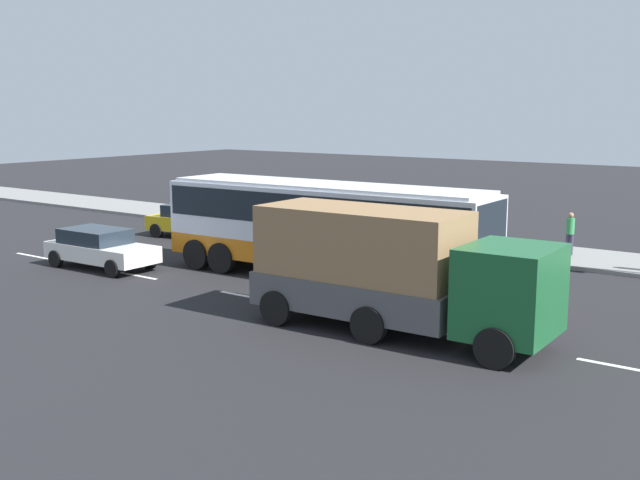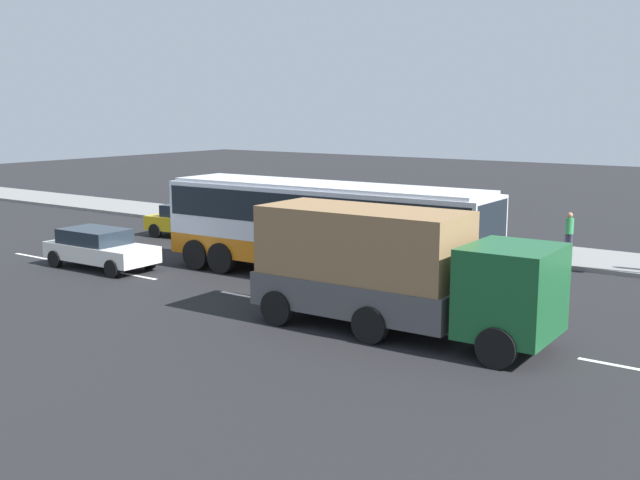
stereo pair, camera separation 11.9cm
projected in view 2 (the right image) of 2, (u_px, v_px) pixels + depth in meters
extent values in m
plane|color=black|center=(332.00, 285.00, 25.56)|extent=(120.00, 120.00, 0.00)
cube|color=gray|center=(452.00, 244.00, 32.76)|extent=(80.00, 4.00, 0.15)
cube|color=white|center=(34.00, 257.00, 30.35)|extent=(2.40, 0.16, 0.01)
cube|color=white|center=(133.00, 275.00, 27.02)|extent=(2.40, 0.16, 0.01)
cube|color=white|center=(250.00, 297.00, 23.90)|extent=(2.40, 0.16, 0.01)
cube|color=white|center=(481.00, 340.00, 19.46)|extent=(2.40, 0.16, 0.01)
cube|color=white|center=(631.00, 368.00, 17.37)|extent=(2.40, 0.16, 0.01)
cube|color=orange|center=(324.00, 253.00, 26.23)|extent=(12.02, 2.95, 0.74)
cube|color=silver|center=(324.00, 215.00, 26.01)|extent=(12.02, 2.95, 1.89)
cube|color=black|center=(324.00, 207.00, 25.96)|extent=(11.78, 2.97, 1.04)
cube|color=black|center=(491.00, 227.00, 22.75)|extent=(0.20, 2.36, 1.51)
cube|color=silver|center=(324.00, 185.00, 25.83)|extent=(11.54, 2.78, 0.12)
cylinder|color=black|center=(457.00, 272.00, 24.91)|extent=(1.11, 0.34, 1.10)
cylinder|color=black|center=(423.00, 287.00, 22.89)|extent=(1.11, 0.34, 1.10)
cylinder|color=black|center=(264.00, 248.00, 29.26)|extent=(1.11, 0.34, 1.10)
cylinder|color=black|center=(221.00, 258.00, 27.24)|extent=(1.11, 0.34, 1.10)
cylinder|color=black|center=(240.00, 245.00, 29.92)|extent=(1.11, 0.34, 1.10)
cylinder|color=black|center=(196.00, 255.00, 27.89)|extent=(1.11, 0.34, 1.10)
cube|color=#19592D|center=(511.00, 291.00, 18.15)|extent=(2.12, 2.49, 2.15)
cube|color=#4C4C4F|center=(362.00, 293.00, 20.53)|extent=(5.82, 2.58, 0.90)
cube|color=olive|center=(363.00, 243.00, 20.29)|extent=(5.59, 2.48, 1.84)
cylinder|color=black|center=(531.00, 324.00, 19.21)|extent=(0.97, 0.30, 0.96)
cylinder|color=black|center=(497.00, 348.00, 17.31)|extent=(0.97, 0.30, 0.96)
cylinder|color=black|center=(413.00, 305.00, 21.04)|extent=(0.97, 0.30, 0.96)
cylinder|color=black|center=(370.00, 325.00, 19.14)|extent=(0.97, 0.30, 0.96)
cylinder|color=black|center=(325.00, 291.00, 22.65)|extent=(0.97, 0.30, 0.96)
cylinder|color=black|center=(277.00, 308.00, 20.75)|extent=(0.97, 0.30, 0.96)
cube|color=gold|center=(197.00, 224.00, 34.58)|extent=(4.90, 2.30, 0.64)
cube|color=#1E2833|center=(193.00, 211.00, 34.57)|extent=(2.77, 1.93, 0.54)
cylinder|color=black|center=(239.00, 231.00, 34.55)|extent=(0.66, 0.27, 0.64)
cylinder|color=black|center=(216.00, 237.00, 33.07)|extent=(0.66, 0.27, 0.64)
cylinder|color=black|center=(180.00, 226.00, 36.20)|extent=(0.66, 0.27, 0.64)
cylinder|color=black|center=(155.00, 231.00, 34.72)|extent=(0.66, 0.27, 0.64)
cube|color=white|center=(101.00, 252.00, 28.05)|extent=(4.45, 1.90, 0.59)
cube|color=#1E2833|center=(95.00, 236.00, 28.14)|extent=(2.46, 1.70, 0.53)
cylinder|color=black|center=(149.00, 261.00, 27.94)|extent=(0.64, 0.22, 0.64)
cylinder|color=black|center=(112.00, 269.00, 26.54)|extent=(0.64, 0.22, 0.64)
cylinder|color=black|center=(92.00, 252.00, 29.66)|extent=(0.64, 0.22, 0.64)
cylinder|color=black|center=(55.00, 259.00, 28.26)|extent=(0.64, 0.22, 0.64)
cylinder|color=#38334C|center=(570.00, 244.00, 29.85)|extent=(0.14, 0.14, 0.83)
cylinder|color=#38334C|center=(567.00, 244.00, 29.96)|extent=(0.14, 0.14, 0.83)
cylinder|color=#338C4C|center=(569.00, 226.00, 29.78)|extent=(0.32, 0.32, 0.62)
sphere|color=#9E7051|center=(570.00, 215.00, 29.71)|extent=(0.22, 0.22, 0.22)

